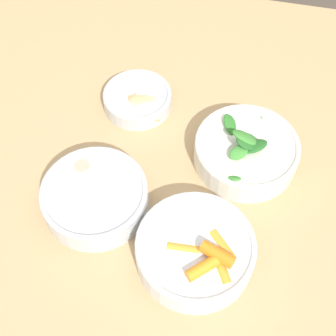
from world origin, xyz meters
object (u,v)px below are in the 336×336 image
object	(u,v)px
bowl_greens	(247,150)
bowl_beans_hotdog	(95,197)
bowl_cookies	(138,99)
bowl_carrots	(196,250)

from	to	relation	value
bowl_greens	bowl_beans_hotdog	bearing A→B (deg)	32.80
bowl_greens	bowl_cookies	xyz separation A→B (m)	(0.23, -0.09, -0.01)
bowl_beans_hotdog	bowl_greens	bearing A→B (deg)	-147.20
bowl_carrots	bowl_greens	size ratio (longest dim) A/B	0.99
bowl_beans_hotdog	bowl_cookies	xyz separation A→B (m)	(-0.01, -0.25, -0.01)
bowl_greens	bowl_cookies	bearing A→B (deg)	-20.79
bowl_greens	bowl_beans_hotdog	size ratio (longest dim) A/B	1.06
bowl_cookies	bowl_carrots	bearing A→B (deg)	120.36
bowl_carrots	bowl_beans_hotdog	world-z (taller)	bowl_carrots
bowl_carrots	bowl_cookies	world-z (taller)	bowl_carrots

